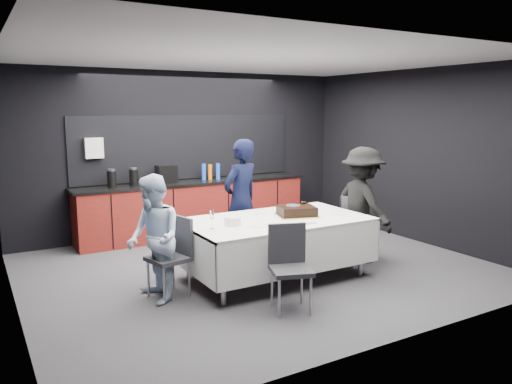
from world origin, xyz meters
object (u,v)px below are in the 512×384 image
at_px(plate_stack, 233,221).
at_px(person_center, 241,200).
at_px(chair_left, 174,250).
at_px(person_right, 362,205).
at_px(cake_assembly, 297,211).
at_px(champagne_flute, 212,216).
at_px(party_table, 276,229).
at_px(chair_near, 289,261).
at_px(chair_right, 358,223).
at_px(person_left, 154,239).

bearing_deg(plate_stack, person_center, 56.59).
height_order(chair_left, person_right, person_right).
xyz_separation_m(cake_assembly, person_right, (1.11, -0.03, -0.02)).
bearing_deg(cake_assembly, champagne_flute, -174.81).
relative_size(party_table, plate_stack, 10.98).
bearing_deg(chair_left, champagne_flute, -24.48).
xyz_separation_m(champagne_flute, chair_left, (-0.41, 0.18, -0.40)).
relative_size(plate_stack, person_right, 0.13).
relative_size(chair_left, person_center, 0.53).
height_order(cake_assembly, person_right, person_right).
bearing_deg(chair_near, chair_right, 28.15).
xyz_separation_m(champagne_flute, person_left, (-0.67, 0.12, -0.22)).
xyz_separation_m(champagne_flute, person_right, (2.38, 0.09, -0.12)).
xyz_separation_m(chair_right, chair_near, (-1.87, -1.00, 0.00)).
height_order(party_table, person_center, person_center).
xyz_separation_m(party_table, person_center, (0.01, 0.94, 0.23)).
bearing_deg(champagne_flute, person_right, 2.08).
height_order(party_table, champagne_flute, champagne_flute).
bearing_deg(person_right, chair_right, -9.54).
bearing_deg(plate_stack, chair_left, 170.92).
distance_m(cake_assembly, person_center, 0.98).
bearing_deg(person_center, chair_left, 12.87).
distance_m(party_table, chair_near, 1.02).
distance_m(party_table, person_left, 1.61).
relative_size(champagne_flute, chair_left, 0.24).
bearing_deg(cake_assembly, chair_near, -128.51).
bearing_deg(champagne_flute, person_left, 170.13).
relative_size(champagne_flute, chair_right, 0.24).
relative_size(person_center, person_left, 1.20).
relative_size(chair_left, chair_right, 1.00).
bearing_deg(person_center, cake_assembly, 89.84).
bearing_deg(plate_stack, person_left, 177.37).
bearing_deg(cake_assembly, person_center, 109.37).
xyz_separation_m(party_table, cake_assembly, (0.33, 0.01, 0.20)).
height_order(champagne_flute, chair_right, champagne_flute).
distance_m(cake_assembly, chair_near, 1.23).
height_order(chair_left, person_left, person_left).
distance_m(chair_right, person_right, 0.30).
bearing_deg(cake_assembly, person_left, 180.00).
relative_size(cake_assembly, plate_stack, 2.81).
xyz_separation_m(chair_near, person_right, (1.85, 0.90, 0.28)).
bearing_deg(chair_right, chair_near, -151.85).
xyz_separation_m(party_table, plate_stack, (-0.64, -0.03, 0.19)).
height_order(chair_right, person_center, person_center).
height_order(party_table, person_left, person_left).
relative_size(cake_assembly, person_right, 0.36).
bearing_deg(person_right, chair_left, 89.00).
xyz_separation_m(party_table, chair_near, (-0.41, -0.92, -0.11)).
relative_size(champagne_flute, person_left, 0.15).
bearing_deg(person_left, party_table, 89.22).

